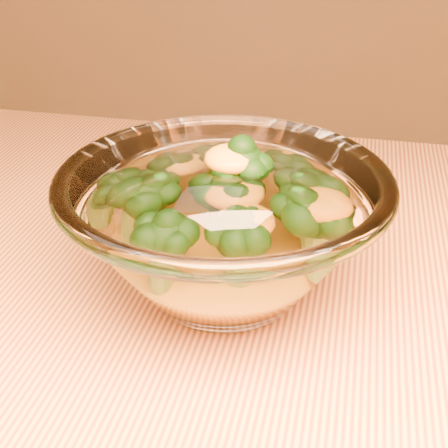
# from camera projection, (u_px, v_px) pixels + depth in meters

# --- Properties ---
(table) EXTENTS (1.20, 0.80, 0.75)m
(table) POSITION_uv_depth(u_px,v_px,m) (80.00, 418.00, 0.50)
(table) COLOR gold
(table) RESTS_ON ground
(glass_bowl) EXTENTS (0.24, 0.24, 0.11)m
(glass_bowl) POSITION_uv_depth(u_px,v_px,m) (224.00, 230.00, 0.45)
(glass_bowl) COLOR white
(glass_bowl) RESTS_ON table
(cheese_sauce) EXTENTS (0.12, 0.12, 0.03)m
(cheese_sauce) POSITION_uv_depth(u_px,v_px,m) (224.00, 256.00, 0.46)
(cheese_sauce) COLOR #F7B014
(cheese_sauce) RESTS_ON glass_bowl
(broccoli_heap) EXTENTS (0.17, 0.15, 0.08)m
(broccoli_heap) POSITION_uv_depth(u_px,v_px,m) (230.00, 206.00, 0.45)
(broccoli_heap) COLOR black
(broccoli_heap) RESTS_ON cheese_sauce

